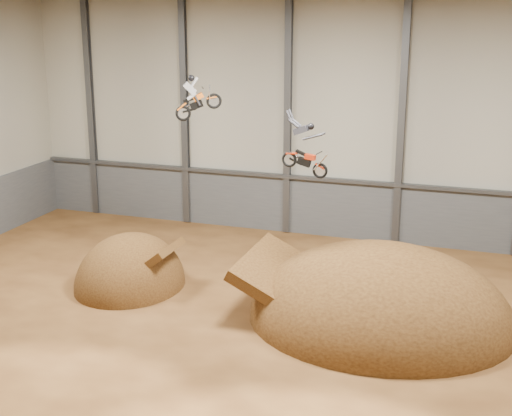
{
  "coord_description": "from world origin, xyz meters",
  "views": [
    {
      "loc": [
        8.33,
        -25.6,
        13.45
      ],
      "look_at": [
        -1.67,
        4.0,
        4.59
      ],
      "focal_mm": 50.0,
      "sensor_mm": 36.0,
      "label": 1
    }
  ],
  "objects_px": {
    "takeoff_ramp": "(131,286)",
    "fmx_rider_b": "(303,144)",
    "fmx_rider_a": "(201,92)",
    "landing_ramp": "(379,320)"
  },
  "relations": [
    {
      "from": "landing_ramp",
      "to": "fmx_rider_a",
      "type": "xyz_separation_m",
      "value": [
        -9.22,
        2.0,
        9.53
      ]
    },
    {
      "from": "takeoff_ramp",
      "to": "fmx_rider_b",
      "type": "distance_m",
      "value": 11.76
    },
    {
      "from": "fmx_rider_b",
      "to": "takeoff_ramp",
      "type": "bearing_deg",
      "value": -176.03
    },
    {
      "from": "landing_ramp",
      "to": "fmx_rider_a",
      "type": "relative_size",
      "value": 5.1
    },
    {
      "from": "landing_ramp",
      "to": "fmx_rider_b",
      "type": "distance_m",
      "value": 8.55
    },
    {
      "from": "landing_ramp",
      "to": "fmx_rider_a",
      "type": "height_order",
      "value": "fmx_rider_a"
    },
    {
      "from": "takeoff_ramp",
      "to": "fmx_rider_a",
      "type": "relative_size",
      "value": 2.67
    },
    {
      "from": "fmx_rider_a",
      "to": "fmx_rider_b",
      "type": "height_order",
      "value": "fmx_rider_a"
    },
    {
      "from": "takeoff_ramp",
      "to": "fmx_rider_b",
      "type": "relative_size",
      "value": 2.16
    },
    {
      "from": "fmx_rider_a",
      "to": "fmx_rider_b",
      "type": "distance_m",
      "value": 6.27
    }
  ]
}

